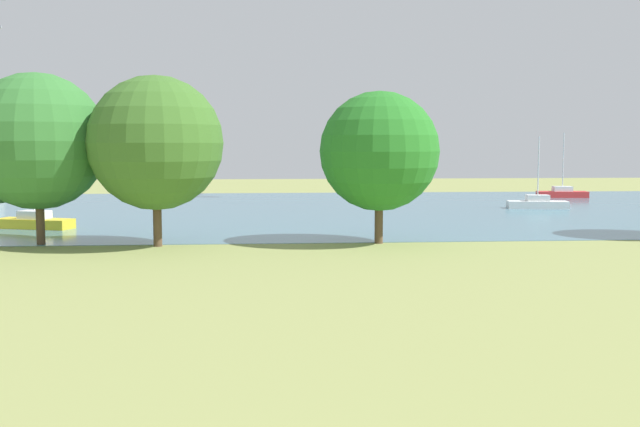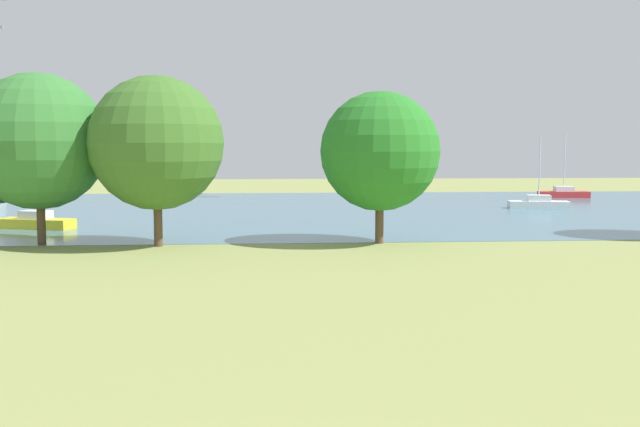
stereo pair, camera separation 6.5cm
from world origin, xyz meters
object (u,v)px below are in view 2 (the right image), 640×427
at_px(sailboat_yellow, 36,221).
at_px(tree_mid_shore, 156,143).
at_px(tree_east_far, 38,141).
at_px(tree_east_near, 380,151).
at_px(sailboat_white, 539,203).
at_px(sailboat_red, 564,193).

height_order(sailboat_yellow, tree_mid_shore, tree_mid_shore).
bearing_deg(tree_east_far, tree_mid_shore, -10.20).
bearing_deg(tree_east_near, sailboat_white, 50.59).
distance_m(tree_east_far, tree_east_near, 17.71).
bearing_deg(sailboat_red, tree_east_far, -143.16).
bearing_deg(sailboat_white, tree_east_near, -129.41).
bearing_deg(sailboat_yellow, tree_east_far, -70.77).
xyz_separation_m(sailboat_yellow, tree_mid_shore, (8.78, -8.55, 4.84)).
xyz_separation_m(sailboat_yellow, tree_east_far, (2.60, -7.44, 4.93)).
bearing_deg(tree_east_far, sailboat_white, 29.10).
height_order(sailboat_yellow, sailboat_white, sailboat_white).
xyz_separation_m(tree_east_far, tree_mid_shore, (6.18, -1.11, -0.09)).
relative_size(sailboat_yellow, tree_east_near, 0.65).
distance_m(sailboat_yellow, sailboat_white, 38.20).
xyz_separation_m(sailboat_red, sailboat_white, (-7.03, -11.78, -0.00)).
relative_size(tree_mid_shore, tree_east_near, 1.09).
height_order(sailboat_yellow, tree_east_near, tree_east_near).
bearing_deg(tree_mid_shore, tree_east_far, 169.80).
bearing_deg(tree_east_near, sailboat_red, 53.60).
relative_size(sailboat_red, sailboat_white, 1.08).
xyz_separation_m(sailboat_white, tree_mid_shore, (-27.68, -19.96, 4.83)).
xyz_separation_m(sailboat_white, tree_east_near, (-16.18, -19.69, 4.41)).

